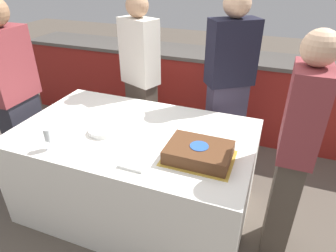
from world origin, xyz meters
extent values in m
plane|color=brown|center=(0.00, 0.00, 0.00)|extent=(14.00, 14.00, 0.00)
cube|color=maroon|center=(0.00, 1.61, 0.44)|extent=(4.40, 0.55, 0.88)
cube|color=#4C4742|center=(0.00, 1.61, 0.90)|extent=(4.40, 0.58, 0.04)
cube|color=white|center=(0.00, 0.00, 0.37)|extent=(1.75, 1.06, 0.74)
cube|color=gold|center=(0.54, -0.16, 0.74)|extent=(0.44, 0.34, 0.00)
cube|color=#56331C|center=(0.54, -0.16, 0.79)|extent=(0.40, 0.30, 0.09)
cylinder|color=#2D5BB7|center=(0.54, -0.16, 0.83)|extent=(0.12, 0.12, 0.00)
cylinder|color=white|center=(-0.20, -0.10, 0.76)|extent=(0.21, 0.21, 0.04)
cylinder|color=white|center=(-0.41, -0.41, 0.74)|extent=(0.07, 0.07, 0.00)
cylinder|color=white|center=(-0.41, -0.41, 0.78)|extent=(0.01, 0.01, 0.06)
cylinder|color=white|center=(-0.41, -0.41, 0.85)|extent=(0.06, 0.06, 0.09)
cylinder|color=white|center=(0.49, 0.13, 0.74)|extent=(0.19, 0.19, 0.00)
cube|color=white|center=(0.18, -0.39, 0.75)|extent=(0.17, 0.09, 0.02)
cube|color=#383347|center=(0.54, 0.75, 0.46)|extent=(0.36, 0.32, 0.92)
cube|color=black|center=(0.54, 0.75, 1.18)|extent=(0.43, 0.39, 0.54)
sphere|color=#D8AD89|center=(0.54, 0.75, 1.56)|extent=(0.22, 0.22, 0.22)
cube|color=#282833|center=(-1.10, 0.00, 0.41)|extent=(0.16, 0.34, 0.83)
cube|color=brown|center=(-1.10, 0.00, 1.12)|extent=(0.20, 0.40, 0.58)
cube|color=#4C4238|center=(1.10, 0.00, 0.40)|extent=(0.16, 0.28, 0.81)
cube|color=brown|center=(1.10, 0.00, 1.09)|extent=(0.20, 0.33, 0.55)
sphere|color=#D8AD89|center=(1.10, 0.00, 1.46)|extent=(0.19, 0.19, 0.19)
cube|color=#4C4238|center=(-0.30, 0.75, 0.40)|extent=(0.33, 0.26, 0.81)
cube|color=silver|center=(-0.30, 0.75, 1.11)|extent=(0.40, 0.31, 0.59)
sphere|color=tan|center=(-0.30, 0.75, 1.50)|extent=(0.20, 0.20, 0.20)
camera|label=1|loc=(0.92, -1.69, 1.86)|focal=32.00mm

